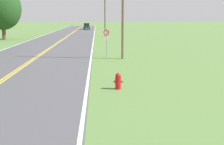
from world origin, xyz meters
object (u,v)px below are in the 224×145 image
at_px(traffic_sign, 106,36).
at_px(car_dark_green_suv_mid_near, 87,26).
at_px(tree_behind_sign, 2,8).
at_px(fire_hydrant, 118,81).

relative_size(traffic_sign, car_dark_green_suv_mid_near, 0.59).
distance_m(traffic_sign, car_dark_green_suv_mid_near, 58.44).
bearing_deg(traffic_sign, tree_behind_sign, 127.80).
distance_m(fire_hydrant, car_dark_green_suv_mid_near, 70.62).
bearing_deg(fire_hydrant, traffic_sign, 90.93).
height_order(fire_hydrant, traffic_sign, traffic_sign).
xyz_separation_m(fire_hydrant, traffic_sign, (-0.20, 12.20, 1.54)).
bearing_deg(car_dark_green_suv_mid_near, tree_behind_sign, -17.37).
bearing_deg(car_dark_green_suv_mid_near, fire_hydrant, 4.35).
bearing_deg(traffic_sign, car_dark_green_suv_mid_near, 93.80).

